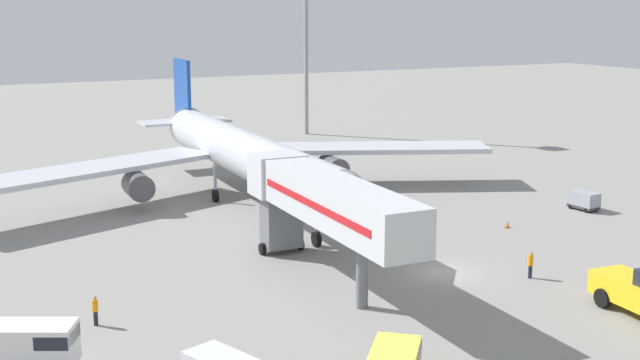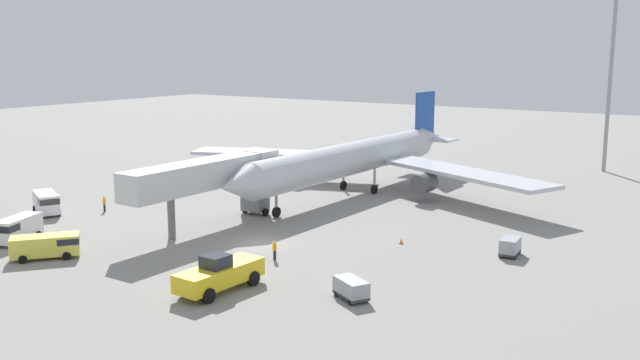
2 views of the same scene
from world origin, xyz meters
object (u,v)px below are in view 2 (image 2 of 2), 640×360
object	(u,v)px
apron_light_mast	(613,35)
safety_cone_alpha	(401,241)
service_van_rear_right	(17,228)
baggage_cart_near_center	(351,288)
ground_crew_worker_foreground	(275,249)
baggage_cart_rear_left	(510,246)
pushback_tug	(219,274)
ground_crew_worker_midground	(104,203)
service_van_far_center	(47,245)
service_van_outer_left	(46,202)
airplane_at_gate	(357,158)
jet_bridge	(212,176)

from	to	relation	value
apron_light_mast	safety_cone_alpha	bearing A→B (deg)	-97.65
service_van_rear_right	baggage_cart_near_center	xyz separation A→B (m)	(32.92, 3.97, -0.50)
baggage_cart_near_center	ground_crew_worker_foreground	world-z (taller)	ground_crew_worker_foreground
baggage_cart_near_center	baggage_cart_rear_left	bearing A→B (deg)	70.50
baggage_cart_near_center	safety_cone_alpha	world-z (taller)	baggage_cart_near_center
pushback_tug	baggage_cart_near_center	world-z (taller)	pushback_tug
baggage_cart_rear_left	ground_crew_worker_midground	bearing A→B (deg)	-169.43
apron_light_mast	baggage_cart_near_center	bearing A→B (deg)	-92.78
service_van_rear_right	baggage_cart_rear_left	xyz separation A→B (m)	(38.76, 20.45, -0.45)
service_van_rear_right	baggage_cart_rear_left	world-z (taller)	service_van_rear_right
service_van_far_center	service_van_outer_left	bearing A→B (deg)	144.37
pushback_tug	service_van_outer_left	distance (m)	32.46
safety_cone_alpha	airplane_at_gate	bearing A→B (deg)	130.36
baggage_cart_near_center	apron_light_mast	world-z (taller)	apron_light_mast
service_van_far_center	apron_light_mast	xyz separation A→B (m)	(29.51, 70.41, 17.99)
service_van_far_center	baggage_cart_near_center	bearing A→B (deg)	11.90
pushback_tug	ground_crew_worker_midground	distance (m)	30.06
service_van_outer_left	service_van_far_center	bearing A→B (deg)	-35.63
safety_cone_alpha	apron_light_mast	xyz separation A→B (m)	(6.73, 50.09, 18.87)
ground_crew_worker_midground	safety_cone_alpha	bearing A→B (deg)	10.64
service_van_far_center	baggage_cart_near_center	distance (m)	26.94
jet_bridge	apron_light_mast	bearing A→B (deg)	65.31
pushback_tug	ground_crew_worker_midground	xyz separation A→B (m)	(-27.35, 12.47, -0.40)
pushback_tug	jet_bridge	bearing A→B (deg)	133.10
service_van_rear_right	ground_crew_worker_foreground	bearing A→B (deg)	20.33
service_van_outer_left	baggage_cart_rear_left	distance (m)	47.64
service_van_outer_left	service_van_far_center	world-z (taller)	service_van_outer_left
baggage_cart_near_center	ground_crew_worker_foreground	xyz separation A→B (m)	(-10.10, 4.49, 0.11)
ground_crew_worker_foreground	pushback_tug	bearing A→B (deg)	-81.36
airplane_at_gate	ground_crew_worker_midground	xyz separation A→B (m)	(-17.51, -23.88, -3.37)
service_van_outer_left	baggage_cart_rear_left	world-z (taller)	service_van_outer_left
service_van_outer_left	baggage_cart_near_center	bearing A→B (deg)	-6.23
airplane_at_gate	pushback_tug	world-z (taller)	airplane_at_gate
baggage_cart_rear_left	ground_crew_worker_foreground	world-z (taller)	ground_crew_worker_foreground
jet_bridge	baggage_cart_near_center	size ratio (longest dim) A/B	6.08
service_van_far_center	safety_cone_alpha	distance (m)	30.54
baggage_cart_rear_left	apron_light_mast	distance (m)	51.78
airplane_at_gate	jet_bridge	bearing A→B (deg)	-98.42
service_van_rear_right	ground_crew_worker_midground	xyz separation A→B (m)	(-3.27, 12.60, -0.42)
baggage_cart_near_center	service_van_far_center	bearing A→B (deg)	-168.10
service_van_rear_right	service_van_far_center	bearing A→B (deg)	-13.64
service_van_outer_left	service_van_rear_right	distance (m)	11.11
service_van_rear_right	baggage_cart_near_center	world-z (taller)	service_van_rear_right
baggage_cart_rear_left	baggage_cart_near_center	world-z (taller)	baggage_cart_rear_left
pushback_tug	ground_crew_worker_midground	world-z (taller)	pushback_tug
airplane_at_gate	ground_crew_worker_midground	size ratio (longest dim) A/B	30.02
service_van_far_center	service_van_rear_right	bearing A→B (deg)	166.36
service_van_rear_right	baggage_cart_rear_left	size ratio (longest dim) A/B	2.06
service_van_outer_left	ground_crew_worker_midground	size ratio (longest dim) A/B	3.17
ground_crew_worker_midground	service_van_far_center	bearing A→B (deg)	-55.31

